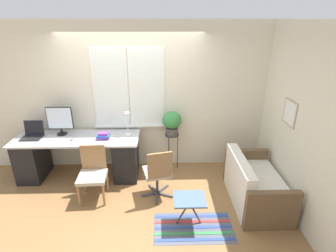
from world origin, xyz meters
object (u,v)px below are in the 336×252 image
keyboard (56,140)px  potted_plant (172,122)px  desk_chair_wooden (93,172)px  monitor (60,120)px  book_stack (103,136)px  office_chair_swivel (158,172)px  desk_lamp (127,118)px  mouse (72,139)px  laptop (33,134)px  couch_loveseat (254,186)px  plant_stand (172,139)px  folding_stool (189,201)px

keyboard → potted_plant: potted_plant is taller
desk_chair_wooden → monitor: bearing=129.7°
book_stack → office_chair_swivel: size_ratio=0.26×
desk_lamp → keyboard: bearing=-170.5°
mouse → desk_chair_wooden: (0.44, -0.51, -0.34)m
book_stack → potted_plant: 1.24m
desk_lamp → office_chair_swivel: desk_lamp is taller
laptop → potted_plant: (2.44, 0.18, 0.13)m
monitor → desk_lamp: bearing=-3.0°
laptop → desk_lamp: (1.65, 0.05, 0.26)m
couch_loveseat → plant_stand: size_ratio=1.77×
laptop → plant_stand: laptop is taller
monitor → desk_chair_wooden: bearing=-47.9°
folding_stool → office_chair_swivel: bearing=125.2°
couch_loveseat → plant_stand: couch_loveseat is taller
potted_plant → folding_stool: bearing=-83.0°
monitor → desk_lamp: monitor is taller
mouse → potted_plant: 1.76m
office_chair_swivel → folding_stool: (0.44, -0.62, -0.07)m
monitor → plant_stand: bearing=2.0°
keyboard → couch_loveseat: size_ratio=0.27×
office_chair_swivel → folding_stool: bearing=111.6°
office_chair_swivel → couch_loveseat: (1.50, -0.15, -0.19)m
monitor → plant_stand: (1.97, 0.07, -0.43)m
couch_loveseat → folding_stool: size_ratio=2.94×
folding_stool → mouse: bearing=148.4°
monitor → folding_stool: bearing=-33.5°
keyboard → mouse: mouse is taller
desk_chair_wooden → plant_stand: desk_chair_wooden is taller
book_stack → desk_chair_wooden: 0.67m
keyboard → desk_lamp: 1.26m
desk_chair_wooden → folding_stool: bearing=-26.7°
monitor → office_chair_swivel: size_ratio=0.58×
monitor → plant_stand: monitor is taller
desk_lamp → plant_stand: bearing=9.5°
book_stack → potted_plant: (1.19, 0.29, 0.14)m
mouse → office_chair_swivel: 1.60m
plant_stand → couch_loveseat: bearing=-39.5°
book_stack → desk_chair_wooden: size_ratio=0.27×
monitor → couch_loveseat: (3.22, -0.96, -0.78)m
laptop → mouse: size_ratio=4.50×
laptop → plant_stand: bearing=4.2°
couch_loveseat → plant_stand: bearing=50.5°
book_stack → desk_chair_wooden: book_stack is taller
keyboard → mouse: (0.27, 0.01, 0.01)m
monitor → book_stack: monitor is taller
book_stack → desk_chair_wooden: (-0.09, -0.54, -0.38)m
monitor → desk_lamp: size_ratio=1.15×
book_stack → plant_stand: size_ratio=0.31×
monitor → desk_chair_wooden: (0.69, -0.76, -0.60)m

